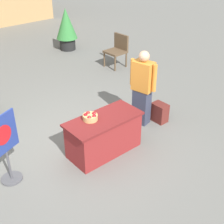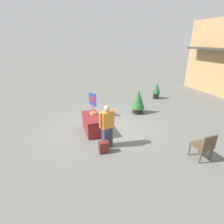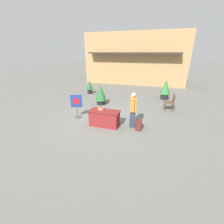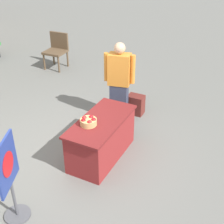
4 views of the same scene
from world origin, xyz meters
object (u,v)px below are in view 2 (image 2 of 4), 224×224
Objects in this scene: apple_basket at (93,113)px; person_visitor at (107,126)px; backpack at (104,147)px; poster_board at (93,104)px; display_table at (92,124)px; patio_chair at (204,145)px; potted_plant_near_right at (156,90)px; potted_plant_far_left at (138,101)px.

apple_basket is 1.49m from person_visitor.
backpack is 3.33m from poster_board.
display_table is 3.39× the size of backpack.
patio_chair is (4.71, 2.63, -0.13)m from poster_board.
backpack is 0.39× the size of potted_plant_near_right.
backpack is at bearing 60.57° from poster_board.
potted_plant_near_right is 0.83× the size of potted_plant_far_left.
backpack is at bearing -1.94° from apple_basket.
potted_plant_far_left reaches higher than poster_board.
apple_basket is at bearing 152.17° from display_table.
poster_board is 1.29× the size of patio_chair.
apple_basket is at bearing -5.99° from person_visitor.
patio_chair reaches higher than display_table.
patio_chair is (3.03, 3.04, 0.18)m from display_table.
display_table is at bearing -178.19° from backpack.
backpack is (1.82, -0.06, -0.58)m from apple_basket.
patio_chair is 4.33m from potted_plant_far_left.
backpack is 0.34× the size of poster_board.
poster_board is at bearing 168.54° from apple_basket.
backpack is (1.60, 0.05, -0.16)m from display_table.
display_table is 0.49m from apple_basket.
display_table is at bearing -65.26° from potted_plant_far_left.
person_visitor is at bearing -44.57° from potted_plant_far_left.
poster_board is at bearing 173.76° from backpack.
potted_plant_far_left is (-2.56, 2.52, -0.12)m from person_visitor.
person_visitor is 1.31× the size of poster_board.
backpack is at bearing 61.72° from patio_chair.
apple_basket is at bearing -59.05° from potted_plant_near_right.
potted_plant_near_right is at bearing -21.25° from patio_chair.
potted_plant_near_right is at bearing 174.88° from poster_board.
potted_plant_near_right is at bearing 133.55° from backpack.
display_table is 6.05m from potted_plant_near_right.
apple_basket is (-0.21, 0.11, 0.42)m from display_table.
backpack is at bearing -46.45° from potted_plant_near_right.
person_visitor is 0.74m from backpack.
patio_chair reaches higher than apple_basket.
display_table is 1.76m from poster_board.
apple_basket is 0.25× the size of potted_plant_near_right.
display_table is 4.30m from patio_chair.
backpack is 7.01m from potted_plant_near_right.
display_table is 1.61m from backpack.
potted_plant_near_right is (-4.48, 4.84, -0.22)m from person_visitor.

